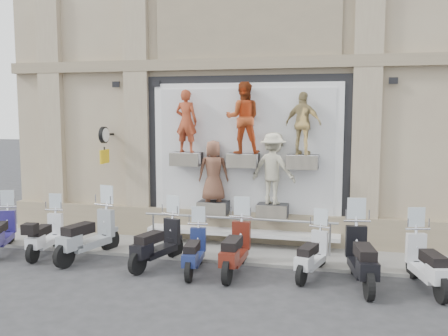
{
  "coord_description": "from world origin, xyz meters",
  "views": [
    {
      "loc": [
        2.65,
        -10.14,
        3.62
      ],
      "look_at": [
        -0.34,
        1.9,
        2.19
      ],
      "focal_mm": 40.0,
      "sensor_mm": 36.0,
      "label": 1
    }
  ],
  "objects_px": {
    "scooter_h": "(362,245)",
    "scooter_b": "(45,226)",
    "guard_rail": "(238,235)",
    "scooter_i": "(427,252)",
    "scooter_d": "(157,233)",
    "scooter_g": "(312,245)",
    "scooter_f": "(235,238)",
    "scooter_c": "(88,224)",
    "clock_sign_bracket": "(104,140)",
    "scooter_a": "(1,223)",
    "scooter_e": "(194,242)"
  },
  "relations": [
    {
      "from": "clock_sign_bracket",
      "to": "scooter_a",
      "type": "height_order",
      "value": "clock_sign_bracket"
    },
    {
      "from": "clock_sign_bracket",
      "to": "scooter_d",
      "type": "relative_size",
      "value": 0.53
    },
    {
      "from": "scooter_b",
      "to": "scooter_h",
      "type": "relative_size",
      "value": 0.85
    },
    {
      "from": "clock_sign_bracket",
      "to": "scooter_d",
      "type": "xyz_separation_m",
      "value": [
        2.31,
        -1.98,
        -2.01
      ]
    },
    {
      "from": "guard_rail",
      "to": "scooter_d",
      "type": "height_order",
      "value": "scooter_d"
    },
    {
      "from": "scooter_d",
      "to": "scooter_h",
      "type": "distance_m",
      "value": 4.6
    },
    {
      "from": "clock_sign_bracket",
      "to": "scooter_d",
      "type": "distance_m",
      "value": 3.65
    },
    {
      "from": "clock_sign_bracket",
      "to": "scooter_a",
      "type": "xyz_separation_m",
      "value": [
        -1.97,
        -1.88,
        -2.04
      ]
    },
    {
      "from": "scooter_d",
      "to": "scooter_i",
      "type": "relative_size",
      "value": 1.0
    },
    {
      "from": "scooter_f",
      "to": "scooter_h",
      "type": "distance_m",
      "value": 2.7
    },
    {
      "from": "scooter_d",
      "to": "scooter_i",
      "type": "height_order",
      "value": "same"
    },
    {
      "from": "guard_rail",
      "to": "scooter_i",
      "type": "distance_m",
      "value": 4.6
    },
    {
      "from": "clock_sign_bracket",
      "to": "scooter_c",
      "type": "height_order",
      "value": "clock_sign_bracket"
    },
    {
      "from": "scooter_f",
      "to": "scooter_d",
      "type": "bearing_deg",
      "value": 177.5
    },
    {
      "from": "scooter_f",
      "to": "scooter_h",
      "type": "xyz_separation_m",
      "value": [
        2.7,
        -0.13,
        0.05
      ]
    },
    {
      "from": "scooter_a",
      "to": "scooter_b",
      "type": "height_order",
      "value": "scooter_a"
    },
    {
      "from": "scooter_g",
      "to": "scooter_f",
      "type": "bearing_deg",
      "value": -157.99
    },
    {
      "from": "scooter_i",
      "to": "scooter_a",
      "type": "bearing_deg",
      "value": 164.23
    },
    {
      "from": "scooter_b",
      "to": "scooter_g",
      "type": "distance_m",
      "value": 6.61
    },
    {
      "from": "scooter_c",
      "to": "scooter_g",
      "type": "relative_size",
      "value": 1.23
    },
    {
      "from": "scooter_h",
      "to": "scooter_i",
      "type": "height_order",
      "value": "scooter_h"
    },
    {
      "from": "scooter_a",
      "to": "scooter_e",
      "type": "distance_m",
      "value": 5.27
    },
    {
      "from": "scooter_h",
      "to": "scooter_b",
      "type": "bearing_deg",
      "value": 167.49
    },
    {
      "from": "clock_sign_bracket",
      "to": "scooter_h",
      "type": "xyz_separation_m",
      "value": [
        6.9,
        -2.22,
        -1.94
      ]
    },
    {
      "from": "scooter_c",
      "to": "scooter_d",
      "type": "height_order",
      "value": "scooter_c"
    },
    {
      "from": "guard_rail",
      "to": "scooter_b",
      "type": "distance_m",
      "value": 4.84
    },
    {
      "from": "scooter_d",
      "to": "scooter_i",
      "type": "distance_m",
      "value": 5.87
    },
    {
      "from": "clock_sign_bracket",
      "to": "scooter_f",
      "type": "xyz_separation_m",
      "value": [
        4.2,
        -2.09,
        -1.99
      ]
    },
    {
      "from": "scooter_i",
      "to": "scooter_d",
      "type": "bearing_deg",
      "value": 164.23
    },
    {
      "from": "scooter_a",
      "to": "scooter_d",
      "type": "distance_m",
      "value": 4.28
    },
    {
      "from": "clock_sign_bracket",
      "to": "scooter_e",
      "type": "relative_size",
      "value": 0.59
    },
    {
      "from": "scooter_d",
      "to": "scooter_e",
      "type": "bearing_deg",
      "value": 2.19
    },
    {
      "from": "scooter_e",
      "to": "scooter_f",
      "type": "xyz_separation_m",
      "value": [
        0.91,
        0.14,
        0.12
      ]
    },
    {
      "from": "scooter_a",
      "to": "scooter_e",
      "type": "xyz_separation_m",
      "value": [
        5.26,
        -0.35,
        -0.06
      ]
    },
    {
      "from": "scooter_c",
      "to": "scooter_f",
      "type": "distance_m",
      "value": 3.73
    },
    {
      "from": "guard_rail",
      "to": "clock_sign_bracket",
      "type": "bearing_deg",
      "value": 173.16
    },
    {
      "from": "scooter_f",
      "to": "scooter_b",
      "type": "bearing_deg",
      "value": 177.53
    },
    {
      "from": "guard_rail",
      "to": "scooter_d",
      "type": "distance_m",
      "value": 2.22
    },
    {
      "from": "scooter_a",
      "to": "scooter_c",
      "type": "distance_m",
      "value": 2.45
    },
    {
      "from": "scooter_b",
      "to": "scooter_i",
      "type": "bearing_deg",
      "value": -8.46
    },
    {
      "from": "scooter_d",
      "to": "scooter_e",
      "type": "xyz_separation_m",
      "value": [
        0.98,
        -0.25,
        -0.09
      ]
    },
    {
      "from": "scooter_c",
      "to": "scooter_g",
      "type": "xyz_separation_m",
      "value": [
        5.39,
        0.01,
        -0.16
      ]
    },
    {
      "from": "guard_rail",
      "to": "scooter_d",
      "type": "bearing_deg",
      "value": -136.43
    },
    {
      "from": "scooter_b",
      "to": "scooter_i",
      "type": "relative_size",
      "value": 0.93
    },
    {
      "from": "scooter_h",
      "to": "scooter_f",
      "type": "bearing_deg",
      "value": 167.68
    },
    {
      "from": "scooter_c",
      "to": "guard_rail",
      "type": "bearing_deg",
      "value": 37.23
    },
    {
      "from": "scooter_a",
      "to": "scooter_d",
      "type": "bearing_deg",
      "value": -23.15
    },
    {
      "from": "scooter_f",
      "to": "scooter_h",
      "type": "bearing_deg",
      "value": -2.17
    },
    {
      "from": "scooter_a",
      "to": "scooter_h",
      "type": "xyz_separation_m",
      "value": [
        8.87,
        -0.34,
        0.11
      ]
    },
    {
      "from": "guard_rail",
      "to": "scooter_c",
      "type": "relative_size",
      "value": 2.36
    }
  ]
}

